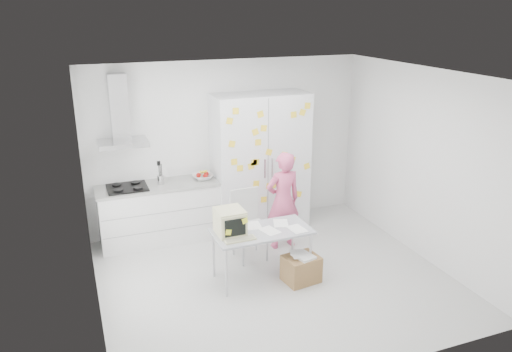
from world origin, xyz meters
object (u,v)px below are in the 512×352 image
object	(u,v)px
chair	(248,220)
cardboard_box	(301,268)
person	(283,200)
desk	(242,227)

from	to	relation	value
chair	cardboard_box	distance (m)	1.08
person	chair	bearing A→B (deg)	6.76
person	chair	distance (m)	0.63
person	desk	size ratio (longest dim) A/B	1.15
desk	person	bearing A→B (deg)	37.80
chair	cardboard_box	size ratio (longest dim) A/B	2.05
chair	desk	bearing A→B (deg)	-119.81
cardboard_box	chair	bearing A→B (deg)	114.17
cardboard_box	desk	bearing A→B (deg)	157.03
person	desk	bearing A→B (deg)	35.75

